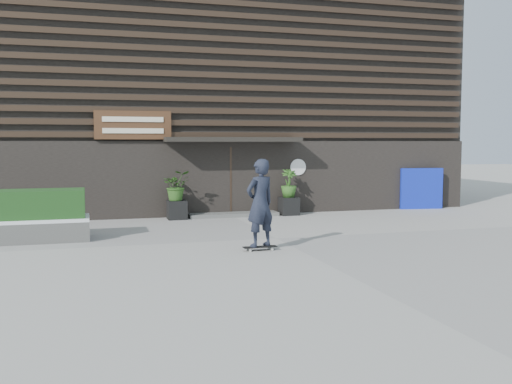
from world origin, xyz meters
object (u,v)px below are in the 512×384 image
object	(u,v)px
raised_bed	(16,232)
planter_pot_left	(177,210)
planter_pot_right	(289,206)
skateboarder	(260,203)
blue_tarp	(421,189)

from	to	relation	value
raised_bed	planter_pot_left	bearing A→B (deg)	34.47
planter_pot_right	raised_bed	world-z (taller)	planter_pot_right
skateboarder	blue_tarp	bearing A→B (deg)	37.45
planter_pot_right	blue_tarp	size ratio (longest dim) A/B	0.37
skateboarder	planter_pot_left	bearing A→B (deg)	99.85
planter_pot_left	skateboarder	bearing A→B (deg)	-80.15
planter_pot_right	skateboarder	distance (m)	6.55
planter_pot_right	raised_bed	distance (m)	8.80
planter_pot_left	skateboarder	size ratio (longest dim) A/B	0.29
planter_pot_right	raised_bed	size ratio (longest dim) A/B	0.17
planter_pot_left	raised_bed	bearing A→B (deg)	-145.53
planter_pot_right	planter_pot_left	bearing A→B (deg)	180.00
blue_tarp	skateboarder	distance (m)	10.17
planter_pot_left	planter_pot_right	world-z (taller)	same
blue_tarp	planter_pot_left	bearing A→B (deg)	-170.35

